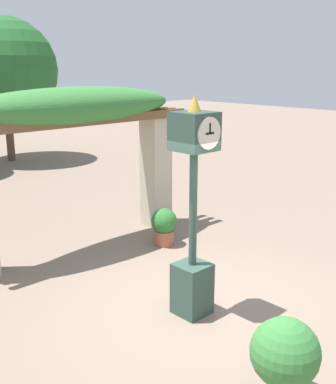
{
  "coord_description": "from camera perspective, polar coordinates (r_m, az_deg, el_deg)",
  "views": [
    {
      "loc": [
        -4.81,
        -4.34,
        3.47
      ],
      "look_at": [
        -0.28,
        0.49,
        1.7
      ],
      "focal_mm": 45.0,
      "sensor_mm": 36.0,
      "label": 1
    }
  ],
  "objects": [
    {
      "name": "ground_plane",
      "position": [
        7.35,
        4.32,
        -13.27
      ],
      "size": [
        60.0,
        60.0,
        0.0
      ],
      "primitive_type": "plane",
      "color": "#7F6B5B"
    },
    {
      "name": "pedestal_clock",
      "position": [
        6.58,
        2.99,
        -2.73
      ],
      "size": [
        0.51,
        0.55,
        3.1
      ],
      "color": "#2D473D",
      "rests_on": "ground"
    },
    {
      "name": "pergola",
      "position": [
        9.1,
        -10.98,
        7.52
      ],
      "size": [
        5.09,
        1.1,
        3.08
      ],
      "color": "#BCB299",
      "rests_on": "ground"
    },
    {
      "name": "potted_plant_near_left",
      "position": [
        5.39,
        13.67,
        -18.3
      ],
      "size": [
        0.73,
        0.73,
        0.95
      ],
      "color": "brown",
      "rests_on": "ground"
    },
    {
      "name": "potted_plant_near_right",
      "position": [
        9.47,
        -0.47,
        -3.96
      ],
      "size": [
        0.51,
        0.51,
        0.74
      ],
      "color": "#9E563D",
      "rests_on": "ground"
    }
  ]
}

